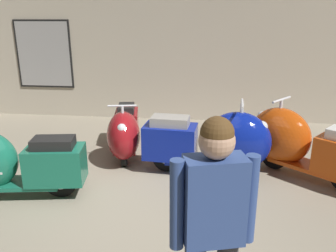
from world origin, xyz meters
TOP-DOWN VIEW (x-y plane):
  - ground_plane at (0.00, 0.00)m, footprint 60.00×60.00m
  - showroom_back_wall at (-0.20, 4.08)m, footprint 18.00×0.63m
  - scooter_0 at (-1.74, 0.19)m, footprint 1.79×0.75m
  - scooter_1 at (-0.52, 1.65)m, footprint 0.72×1.67m
  - scooter_2 at (0.96, 1.15)m, footprint 1.89×0.68m
  - scooter_3 at (2.15, 1.27)m, footprint 1.74×1.57m
  - visitor_0 at (0.85, -1.61)m, footprint 0.56×0.34m

SIDE VIEW (x-z plane):
  - ground_plane at x=0.00m, z-range 0.00..0.00m
  - scooter_1 at x=-0.52m, z-range -0.04..0.94m
  - scooter_0 at x=-1.74m, z-range -0.05..1.01m
  - scooter_3 at x=2.15m, z-range -0.05..1.07m
  - scooter_2 at x=0.96m, z-range -0.05..1.08m
  - visitor_0 at x=0.85m, z-range 0.13..1.84m
  - showroom_back_wall at x=-0.20m, z-range 0.00..3.51m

